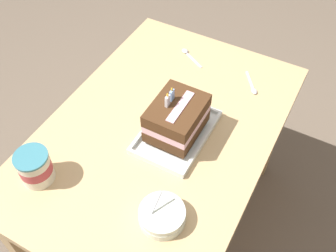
% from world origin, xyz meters
% --- Properties ---
extents(ground_plane, '(8.00, 8.00, 0.00)m').
position_xyz_m(ground_plane, '(0.00, 0.00, 0.00)').
color(ground_plane, '#6B5B4C').
extents(dining_table, '(1.17, 0.79, 0.71)m').
position_xyz_m(dining_table, '(0.00, 0.00, 0.61)').
color(dining_table, tan).
rests_on(dining_table, ground_plane).
extents(foil_tray, '(0.32, 0.22, 0.02)m').
position_xyz_m(foil_tray, '(0.01, -0.07, 0.72)').
color(foil_tray, silver).
rests_on(foil_tray, dining_table).
extents(birthday_cake, '(0.21, 0.16, 0.18)m').
position_xyz_m(birthday_cake, '(0.01, -0.06, 0.80)').
color(birthday_cake, '#482C17').
rests_on(birthday_cake, foil_tray).
extents(bowl_stack, '(0.14, 0.14, 0.11)m').
position_xyz_m(bowl_stack, '(-0.31, -0.18, 0.74)').
color(bowl_stack, silver).
rests_on(bowl_stack, dining_table).
extents(ice_cream_tub, '(0.11, 0.11, 0.12)m').
position_xyz_m(ice_cream_tub, '(-0.37, 0.25, 0.77)').
color(ice_cream_tub, silver).
rests_on(ice_cream_tub, dining_table).
extents(serving_spoon_near_tray, '(0.08, 0.13, 0.01)m').
position_xyz_m(serving_spoon_near_tray, '(0.43, 0.10, 0.72)').
color(serving_spoon_near_tray, silver).
rests_on(serving_spoon_near_tray, dining_table).
extents(serving_spoon_by_bowls, '(0.12, 0.09, 0.01)m').
position_xyz_m(serving_spoon_by_bowls, '(0.36, -0.23, 0.72)').
color(serving_spoon_by_bowls, silver).
rests_on(serving_spoon_by_bowls, dining_table).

